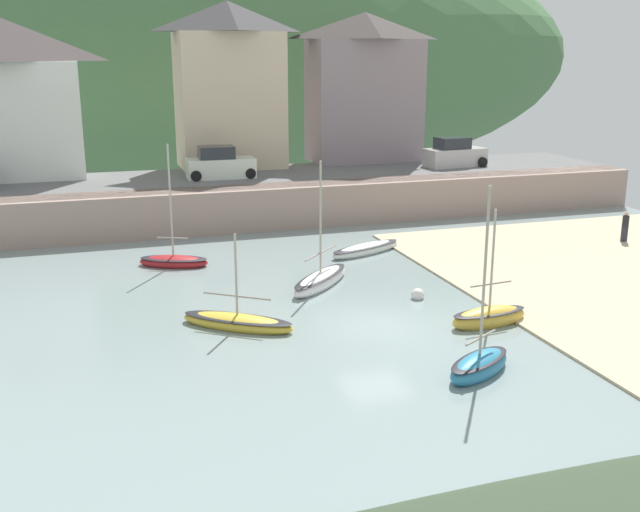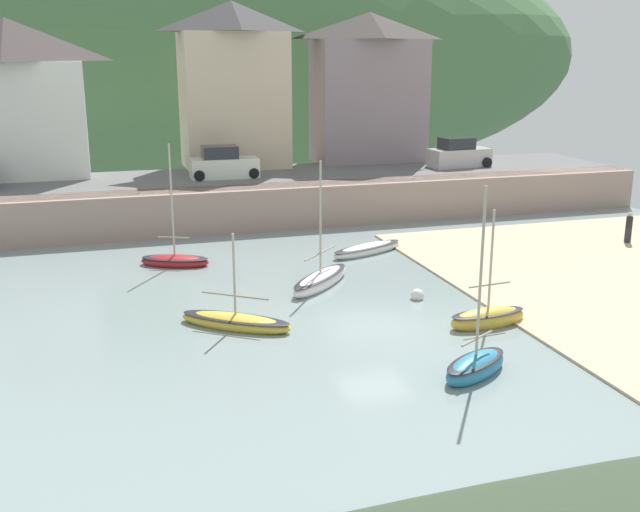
{
  "view_description": "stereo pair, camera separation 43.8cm",
  "coord_description": "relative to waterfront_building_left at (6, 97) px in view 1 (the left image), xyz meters",
  "views": [
    {
      "loc": [
        -9.93,
        -24.26,
        9.81
      ],
      "look_at": [
        -0.46,
        5.42,
        1.3
      ],
      "focal_mm": 41.96,
      "sensor_mm": 36.0,
      "label": 1
    },
    {
      "loc": [
        -9.51,
        -24.38,
        9.81
      ],
      "look_at": [
        -0.46,
        5.42,
        1.3
      ],
      "focal_mm": 41.96,
      "sensor_mm": 36.0,
      "label": 2
    }
  ],
  "objects": [
    {
      "name": "ground",
      "position": [
        15.38,
        -34.76,
        -7.03
      ],
      "size": [
        48.0,
        41.0,
        0.61
      ],
      "color": "gray"
    },
    {
      "name": "sailboat_nearest_shore",
      "position": [
        15.45,
        -30.23,
        -6.88
      ],
      "size": [
        3.06,
        2.4,
        6.22
      ],
      "rotation": [
        0.0,
        0.0,
        0.53
      ],
      "color": "teal",
      "rests_on": "ground"
    },
    {
      "name": "waterfront_building_centre",
      "position": [
        13.6,
        0.0,
        0.59
      ],
      "size": [
        6.99,
        4.98,
        10.6
      ],
      "color": "beige",
      "rests_on": "ground"
    },
    {
      "name": "motorboat_with_cabin",
      "position": [
        9.03,
        -23.86,
        -6.97
      ],
      "size": [
        4.22,
        3.54,
        3.7
      ],
      "rotation": [
        0.0,
        0.0,
        -0.64
      ],
      "color": "gold",
      "rests_on": "ground"
    },
    {
      "name": "waterfront_building_right",
      "position": [
        23.05,
        0.0,
        0.31
      ],
      "size": [
        7.82,
        4.31,
        10.04
      ],
      "color": "gray",
      "rests_on": "ground"
    },
    {
      "name": "parked_car_end_of_row",
      "position": [
        27.86,
        -4.5,
        -3.99
      ],
      "size": [
        4.23,
        2.04,
        1.95
      ],
      "rotation": [
        0.0,
        0.0,
        0.09
      ],
      "color": "beige",
      "rests_on": "ground"
    },
    {
      "name": "parked_car_by_wall",
      "position": [
        12.01,
        -4.5,
        -3.99
      ],
      "size": [
        4.13,
        1.82,
        1.95
      ],
      "rotation": [
        0.0,
        0.0,
        -0.02
      ],
      "color": "silver",
      "rests_on": "ground"
    },
    {
      "name": "hillside_backdrop",
      "position": [
        17.32,
        30.0,
        2.3
      ],
      "size": [
        80.0,
        44.0,
        27.12
      ],
      "color": "#4C7849",
      "rests_on": "ground"
    },
    {
      "name": "sailboat_white_hull",
      "position": [
        18.02,
        -26.4,
        -6.9
      ],
      "size": [
        3.25,
        1.37,
        4.59
      ],
      "rotation": [
        0.0,
        0.0,
        0.11
      ],
      "color": "gold",
      "rests_on": "ground"
    },
    {
      "name": "person_on_slipway",
      "position": [
        31.17,
        -17.65,
        -6.21
      ],
      "size": [
        0.34,
        0.34,
        1.62
      ],
      "color": "#282833",
      "rests_on": "ground"
    },
    {
      "name": "sailboat_far_left",
      "position": [
        13.49,
        -19.96,
        -6.91
      ],
      "size": [
        3.89,
        3.97,
        5.65
      ],
      "rotation": [
        0.0,
        0.0,
        0.8
      ],
      "color": "white",
      "rests_on": "ground"
    },
    {
      "name": "rowboat_small_beached",
      "position": [
        17.34,
        -15.43,
        -6.99
      ],
      "size": [
        4.47,
        2.64,
        0.65
      ],
      "rotation": [
        0.0,
        0.0,
        0.4
      ],
      "color": "white",
      "rests_on": "ground"
    },
    {
      "name": "sailboat_blue_trim",
      "position": [
        7.81,
        -14.78,
        -6.95
      ],
      "size": [
        3.54,
        2.51,
        5.92
      ],
      "rotation": [
        0.0,
        0.0,
        -0.42
      ],
      "color": "#A41E23",
      "rests_on": "ground"
    },
    {
      "name": "mooring_buoy",
      "position": [
        16.78,
        -22.82,
        -7.03
      ],
      "size": [
        0.54,
        0.54,
        0.54
      ],
      "color": "silver",
      "rests_on": "ground"
    },
    {
      "name": "quay_seawall",
      "position": [
        13.99,
        -7.7,
        -5.84
      ],
      "size": [
        48.0,
        9.4,
        2.4
      ],
      "color": "#A2887C",
      "rests_on": "ground"
    },
    {
      "name": "waterfront_building_left",
      "position": [
        0.0,
        0.0,
        0.0
      ],
      "size": [
        8.74,
        5.93,
        9.42
      ],
      "color": "white",
      "rests_on": "ground"
    }
  ]
}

